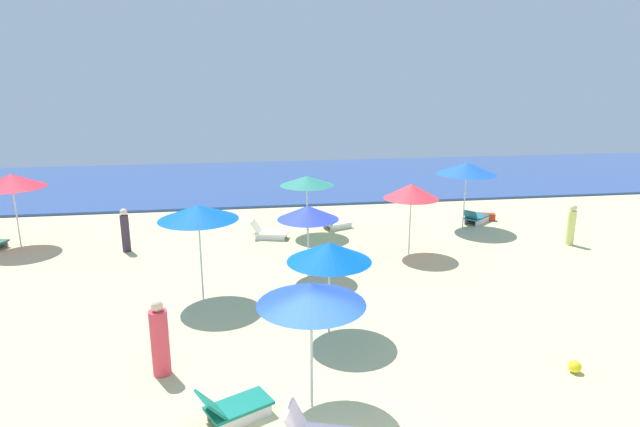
% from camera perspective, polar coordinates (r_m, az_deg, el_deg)
% --- Properties ---
extents(ocean, '(60.00, 13.07, 0.12)m').
position_cam_1_polar(ocean, '(31.07, -6.84, 3.60)').
color(ocean, '#2B498B').
rests_on(ocean, ground_plane).
extents(umbrella_0, '(2.05, 2.05, 2.32)m').
position_cam_1_polar(umbrella_0, '(20.03, -1.44, 3.57)').
color(umbrella_0, silver).
rests_on(umbrella_0, ground_plane).
extents(lounge_chair_0_0, '(1.48, 0.92, 0.69)m').
position_cam_1_polar(lounge_chair_0_0, '(20.05, -5.65, -2.07)').
color(lounge_chair_0_0, silver).
rests_on(lounge_chair_0_0, ground_plane).
extents(lounge_chair_0_1, '(1.35, 1.04, 0.66)m').
position_cam_1_polar(lounge_chair_0_1, '(21.25, 1.68, -1.02)').
color(lounge_chair_0_1, silver).
rests_on(lounge_chair_0_1, ground_plane).
extents(umbrella_1, '(1.98, 1.98, 2.31)m').
position_cam_1_polar(umbrella_1, '(12.12, 1.01, -4.20)').
color(umbrella_1, silver).
rests_on(umbrella_1, ground_plane).
extents(umbrella_2, '(1.96, 1.96, 2.48)m').
position_cam_1_polar(umbrella_2, '(9.39, -0.95, -8.70)').
color(umbrella_2, silver).
rests_on(umbrella_2, ground_plane).
extents(lounge_chair_2_0, '(1.43, 1.11, 0.71)m').
position_cam_1_polar(lounge_chair_2_0, '(10.13, -9.38, -20.01)').
color(lounge_chair_2_0, silver).
rests_on(lounge_chair_2_0, ground_plane).
extents(umbrella_3, '(1.86, 1.86, 2.26)m').
position_cam_1_polar(umbrella_3, '(15.70, -1.32, 0.10)').
color(umbrella_3, silver).
rests_on(umbrella_3, ground_plane).
extents(umbrella_4, '(2.26, 2.26, 2.68)m').
position_cam_1_polar(umbrella_4, '(21.36, -30.49, 3.06)').
color(umbrella_4, silver).
rests_on(umbrella_4, ground_plane).
extents(umbrella_5, '(2.15, 2.15, 2.68)m').
position_cam_1_polar(umbrella_5, '(14.35, -13.08, 0.10)').
color(umbrella_5, silver).
rests_on(umbrella_5, ground_plane).
extents(umbrella_6, '(2.36, 2.36, 2.69)m').
position_cam_1_polar(umbrella_6, '(21.60, 15.63, 4.73)').
color(umbrella_6, silver).
rests_on(umbrella_6, ground_plane).
extents(lounge_chair_6_0, '(1.49, 1.35, 0.67)m').
position_cam_1_polar(lounge_chair_6_0, '(22.95, 16.58, -0.41)').
color(lounge_chair_6_0, silver).
rests_on(lounge_chair_6_0, ground_plane).
extents(umbrella_7, '(1.87, 1.87, 2.49)m').
position_cam_1_polar(umbrella_7, '(17.96, 9.89, 2.40)').
color(umbrella_7, silver).
rests_on(umbrella_7, ground_plane).
extents(beachgoer_0, '(0.41, 0.41, 1.55)m').
position_cam_1_polar(beachgoer_0, '(19.59, -20.38, -1.77)').
color(beachgoer_0, '#3A2C3C').
rests_on(beachgoer_0, ground_plane).
extents(beachgoer_1, '(0.39, 0.39, 1.52)m').
position_cam_1_polar(beachgoer_1, '(21.18, 25.60, -1.14)').
color(beachgoer_1, '#DFDF78').
rests_on(beachgoer_1, ground_plane).
extents(beachgoer_2, '(0.50, 0.50, 1.65)m').
position_cam_1_polar(beachgoer_2, '(11.53, -16.99, -13.01)').
color(beachgoer_2, '#E94052').
rests_on(beachgoer_2, ground_plane).
extents(beach_ball_0, '(0.26, 0.26, 0.26)m').
position_cam_1_polar(beach_ball_0, '(12.59, 25.92, -14.71)').
color(beach_ball_0, yellow).
rests_on(beach_ball_0, ground_plane).
extents(cooler_box_1, '(0.60, 0.46, 0.31)m').
position_cam_1_polar(cooler_box_1, '(23.59, 17.83, -0.35)').
color(cooler_box_1, red).
rests_on(cooler_box_1, ground_plane).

